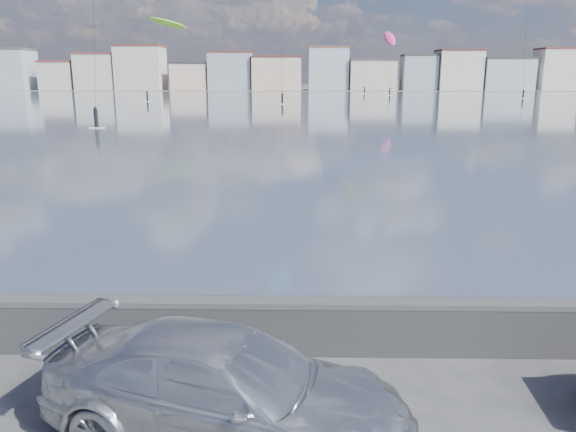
# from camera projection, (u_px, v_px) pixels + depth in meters

# --- Properties ---
(bay_water) EXTENTS (500.00, 177.00, 0.00)m
(bay_water) POSITION_uv_depth(u_px,v_px,m) (292.00, 104.00, 96.19)
(bay_water) COLOR #3A4456
(bay_water) RESTS_ON ground
(far_shore_strip) EXTENTS (500.00, 60.00, 0.00)m
(far_shore_strip) POSITION_uv_depth(u_px,v_px,m) (295.00, 89.00, 201.41)
(far_shore_strip) COLOR #4C473D
(far_shore_strip) RESTS_ON ground
(seawall) EXTENTS (400.00, 0.36, 1.08)m
(seawall) POSITION_uv_depth(u_px,v_px,m) (230.00, 322.00, 9.93)
(seawall) COLOR #28282B
(seawall) RESTS_ON ground
(far_buildings) EXTENTS (240.79, 13.26, 14.60)m
(far_buildings) POSITION_uv_depth(u_px,v_px,m) (299.00, 72.00, 186.34)
(far_buildings) COLOR #CCB293
(far_buildings) RESTS_ON ground
(car_silver) EXTENTS (5.46, 3.39, 1.48)m
(car_silver) POSITION_uv_depth(u_px,v_px,m) (227.00, 389.00, 7.52)
(car_silver) COLOR silver
(car_silver) RESTS_ON ground
(kitesurfer_11) EXTENTS (8.15, 12.22, 16.83)m
(kitesurfer_11) POSITION_uv_depth(u_px,v_px,m) (168.00, 25.00, 112.94)
(kitesurfer_11) COLOR #8CD826
(kitesurfer_11) RESTS_ON ground
(kitesurfer_12) EXTENTS (4.16, 19.55, 17.15)m
(kitesurfer_12) POSITION_uv_depth(u_px,v_px,m) (390.00, 39.00, 149.35)
(kitesurfer_12) COLOR #E5338C
(kitesurfer_12) RESTS_ON ground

